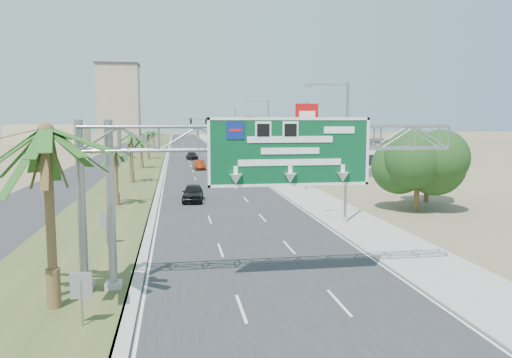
{
  "coord_description": "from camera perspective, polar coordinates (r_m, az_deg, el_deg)",
  "views": [
    {
      "loc": [
        -4.44,
        -11.7,
        7.36
      ],
      "look_at": [
        -0.13,
        14.86,
        4.2
      ],
      "focal_mm": 35.0,
      "sensor_mm": 36.0,
      "label": 1
    }
  ],
  "objects": [
    {
      "name": "road",
      "position": [
        122.01,
        -7.12,
        3.18
      ],
      "size": [
        12.0,
        300.0,
        0.02
      ],
      "primitive_type": "cube",
      "color": "#28282B",
      "rests_on": "ground"
    },
    {
      "name": "sidewalk_right",
      "position": [
        122.61,
        -3.14,
        3.26
      ],
      "size": [
        4.0,
        300.0,
        0.1
      ],
      "primitive_type": "cube",
      "color": "#9E9B93",
      "rests_on": "ground"
    },
    {
      "name": "median_grass",
      "position": [
        122.05,
        -11.83,
        3.12
      ],
      "size": [
        7.0,
        300.0,
        0.12
      ],
      "primitive_type": "cube",
      "color": "#384D22",
      "rests_on": "ground"
    },
    {
      "name": "opposing_road",
      "position": [
        122.57,
        -15.1,
        3.02
      ],
      "size": [
        8.0,
        300.0,
        0.02
      ],
      "primitive_type": "cube",
      "color": "#28282B",
      "rests_on": "ground"
    },
    {
      "name": "sign_gantry",
      "position": [
        21.93,
        -0.33,
        3.29
      ],
      "size": [
        16.75,
        1.24,
        7.5
      ],
      "color": "gray",
      "rests_on": "ground"
    },
    {
      "name": "palm_near",
      "position": [
        20.27,
        -22.87,
        4.96
      ],
      "size": [
        5.7,
        5.7,
        8.35
      ],
      "color": "brown",
      "rests_on": "ground"
    },
    {
      "name": "palm_row_b",
      "position": [
        44.06,
        -15.81,
        3.24
      ],
      "size": [
        3.99,
        3.99,
        5.95
      ],
      "color": "brown",
      "rests_on": "ground"
    },
    {
      "name": "palm_row_c",
      "position": [
        59.94,
        -14.1,
        4.87
      ],
      "size": [
        3.99,
        3.99,
        6.75
      ],
      "color": "brown",
      "rests_on": "ground"
    },
    {
      "name": "palm_row_d",
      "position": [
        77.92,
        -12.97,
        4.36
      ],
      "size": [
        3.99,
        3.99,
        5.45
      ],
      "color": "brown",
      "rests_on": "ground"
    },
    {
      "name": "palm_row_e",
      "position": [
        96.86,
        -12.26,
        5.2
      ],
      "size": [
        3.99,
        3.99,
        6.15
      ],
      "color": "brown",
      "rests_on": "ground"
    },
    {
      "name": "palm_row_f",
      "position": [
        121.84,
        -11.64,
        5.3
      ],
      "size": [
        3.99,
        3.99,
        5.75
      ],
      "color": "brown",
      "rests_on": "ground"
    },
    {
      "name": "streetlight_near",
      "position": [
        35.79,
        9.98,
        2.32
      ],
      "size": [
        3.27,
        0.44,
        10.0
      ],
      "color": "gray",
      "rests_on": "ground"
    },
    {
      "name": "streetlight_mid",
      "position": [
        64.83,
        1.23,
        4.33
      ],
      "size": [
        3.27,
        0.44,
        10.0
      ],
      "color": "gray",
      "rests_on": "ground"
    },
    {
      "name": "streetlight_far",
      "position": [
        100.43,
        -2.51,
        5.16
      ],
      "size": [
        3.27,
        0.44,
        10.0
      ],
      "color": "gray",
      "rests_on": "ground"
    },
    {
      "name": "signal_mast",
      "position": [
        84.26,
        -2.67,
        4.98
      ],
      "size": [
        10.28,
        0.71,
        8.0
      ],
      "color": "gray",
      "rests_on": "ground"
    },
    {
      "name": "store_building",
      "position": [
        82.25,
        9.57,
        2.86
      ],
      "size": [
        18.0,
        10.0,
        4.0
      ],
      "primitive_type": "cube",
      "color": "tan",
      "rests_on": "ground"
    },
    {
      "name": "oak_near",
      "position": [
        42.52,
        18.04,
        2.55
      ],
      "size": [
        4.5,
        4.5,
        6.8
      ],
      "color": "brown",
      "rests_on": "ground"
    },
    {
      "name": "oak_far",
      "position": [
        47.49,
        19.03,
        2.05
      ],
      "size": [
        3.5,
        3.5,
        5.6
      ],
      "color": "brown",
      "rests_on": "ground"
    },
    {
      "name": "median_signback_a",
      "position": [
        18.96,
        -19.34,
        -11.84
      ],
      "size": [
        0.75,
        0.08,
        2.08
      ],
      "color": "gray",
      "rests_on": "ground"
    },
    {
      "name": "median_signback_b",
      "position": [
        30.55,
        -16.72,
        -4.74
      ],
      "size": [
        0.75,
        0.08,
        2.08
      ],
      "color": "gray",
      "rests_on": "ground"
    },
    {
      "name": "tower_distant",
      "position": [
        263.35,
        -15.39,
        8.66
      ],
      "size": [
        20.0,
        16.0,
        35.0
      ],
      "primitive_type": "cube",
      "color": "gray",
      "rests_on": "ground"
    },
    {
      "name": "building_distant_left",
      "position": [
        176.48,
        -22.58,
        4.76
      ],
      "size": [
        24.0,
        14.0,
        6.0
      ],
      "primitive_type": "cube",
      "color": "tan",
      "rests_on": "ground"
    },
    {
      "name": "building_distant_right",
      "position": [
        155.64,
        3.59,
        4.89
      ],
      "size": [
        20.0,
        12.0,
        5.0
      ],
      "primitive_type": "cube",
      "color": "tan",
      "rests_on": "ground"
    },
    {
      "name": "car_left_lane",
      "position": [
        45.87,
        -7.23,
        -1.6
      ],
      "size": [
        2.24,
        4.76,
        1.58
      ],
      "primitive_type": "imported",
      "rotation": [
        0.0,
        0.0,
        -0.08
      ],
      "color": "black",
      "rests_on": "ground"
    },
    {
      "name": "car_mid_lane",
      "position": [
        75.81,
        -6.53,
        1.61
      ],
      "size": [
        1.8,
        4.35,
        1.4
      ],
      "primitive_type": "imported",
      "rotation": [
        0.0,
        0.0,
        0.08
      ],
      "color": "maroon",
      "rests_on": "ground"
    },
    {
      "name": "car_right_lane",
      "position": [
        75.41,
        -3.89,
        1.57
      ],
      "size": [
        2.7,
        4.9,
        1.3
      ],
      "primitive_type": "imported",
      "rotation": [
        0.0,
        0.0,
        -0.12
      ],
      "color": "gray",
      "rests_on": "ground"
    },
    {
      "name": "car_far",
      "position": [
        95.0,
        -7.32,
        2.62
      ],
      "size": [
        2.31,
        4.98,
        1.41
      ],
      "primitive_type": "imported",
      "rotation": [
        0.0,
        0.0,
        0.07
      ],
      "color": "black",
      "rests_on": "ground"
    },
    {
      "name": "pole_sign_red_near",
      "position": [
        53.11,
        5.81,
        6.67
      ],
      "size": [
        2.42,
        0.58,
        9.34
      ],
      "color": "gray",
      "rests_on": "ground"
    },
    {
      "name": "pole_sign_blue",
      "position": [
        73.36,
        4.56,
        4.92
      ],
      "size": [
        2.02,
        0.5,
        7.06
      ],
      "color": "gray",
      "rests_on": "ground"
    },
    {
      "name": "pole_sign_red_far",
      "position": [
        102.23,
        -0.75,
        6.28
      ],
      "size": [
        2.21,
        0.46,
        8.39
      ],
      "color": "gray",
      "rests_on": "ground"
    }
  ]
}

